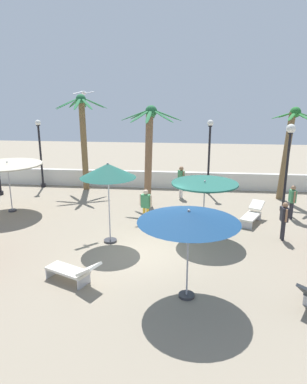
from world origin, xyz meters
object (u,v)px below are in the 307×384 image
(lounge_chair_1, at_px, (73,271))
(seagull_0, at_px, (84,93))
(palm_tree_2, at_px, (289,143))
(guest_3, at_px, (292,199))
(guest_2, at_px, (181,179))
(patio_umbrella_0, at_px, (7,166))
(palm_tree_0, at_px, (149,143))
(lamp_post_1, at_px, (288,154))
(patio_umbrella_3, at_px, (205,185))
(lounge_chair_0, at_px, (252,214))
(lamp_post_2, at_px, (40,150))
(patio_umbrella_5, at_px, (189,217))
(guest_1, at_px, (146,204))
(patio_umbrella_2, at_px, (108,171))
(guest_0, at_px, (284,217))
(palm_tree_1, at_px, (83,131))
(lamp_post_0, at_px, (209,151))

(lounge_chair_1, height_order, seagull_0, seagull_0)
(palm_tree_2, bearing_deg, guest_3, -97.68)
(palm_tree_2, bearing_deg, guest_2, -176.94)
(patio_umbrella_0, xyz_separation_m, palm_tree_0, (6.50, 1.90, 0.90))
(lamp_post_1, height_order, lounge_chair_1, lamp_post_1)
(patio_umbrella_3, bearing_deg, lounge_chair_0, 40.53)
(palm_tree_0, xyz_separation_m, lamp_post_2, (-6.81, 2.63, -0.87))
(patio_umbrella_3, bearing_deg, lounge_chair_1, -135.42)
(patio_umbrella_5, relative_size, guest_1, 1.73)
(patio_umbrella_3, bearing_deg, palm_tree_0, 122.10)
(patio_umbrella_0, bearing_deg, patio_umbrella_2, -29.07)
(guest_0, bearing_deg, palm_tree_0, 144.41)
(palm_tree_1, height_order, lamp_post_0, palm_tree_1)
(palm_tree_2, distance_m, guest_3, 3.80)
(lamp_post_1, relative_size, lounge_chair_0, 2.20)
(palm_tree_2, relative_size, seagull_0, 5.70)
(patio_umbrella_2, height_order, guest_2, patio_umbrella_2)
(patio_umbrella_0, height_order, lounge_chair_0, patio_umbrella_0)
(lounge_chair_0, bearing_deg, seagull_0, -177.28)
(lamp_post_2, distance_m, lounge_chair_0, 12.76)
(patio_umbrella_2, bearing_deg, lamp_post_0, 61.06)
(patio_umbrella_2, xyz_separation_m, lamp_post_1, (7.56, 4.53, 0.01))
(lounge_chair_0, bearing_deg, guest_1, -169.91)
(patio_umbrella_3, xyz_separation_m, palm_tree_0, (-2.61, 4.16, 1.00))
(palm_tree_2, bearing_deg, palm_tree_1, 175.52)
(guest_2, bearing_deg, lamp_post_1, -18.92)
(patio_umbrella_3, xyz_separation_m, palm_tree_1, (-6.70, 6.60, 1.28))
(guest_0, bearing_deg, lounge_chair_1, -150.46)
(lounge_chair_1, bearing_deg, guest_0, 29.54)
(patio_umbrella_2, bearing_deg, palm_tree_1, 112.84)
(lounge_chair_0, bearing_deg, palm_tree_0, 154.95)
(patio_umbrella_5, relative_size, guest_0, 1.81)
(seagull_0, bearing_deg, palm_tree_2, 23.64)
(patio_umbrella_3, bearing_deg, lamp_post_2, 144.21)
(palm_tree_2, distance_m, lounge_chair_0, 5.14)
(patio_umbrella_3, distance_m, lamp_post_0, 6.51)
(patio_umbrella_3, xyz_separation_m, lamp_post_0, (0.46, 6.48, 0.26))
(palm_tree_1, xyz_separation_m, seagull_0, (1.66, -5.04, 2.13))
(palm_tree_0, xyz_separation_m, lounge_chair_1, (-1.41, -8.12, -2.75))
(palm_tree_2, bearing_deg, lounge_chair_1, -131.27)
(lamp_post_0, distance_m, guest_1, 6.30)
(patio_umbrella_0, distance_m, patio_umbrella_2, 6.35)
(guest_3, bearing_deg, palm_tree_1, 159.43)
(patio_umbrella_2, xyz_separation_m, lamp_post_0, (4.04, 7.30, -0.39))
(palm_tree_1, relative_size, lamp_post_1, 1.31)
(palm_tree_0, distance_m, lounge_chair_1, 8.69)
(patio_umbrella_3, bearing_deg, guest_2, 100.81)
(patio_umbrella_5, relative_size, lamp_post_1, 0.67)
(patio_umbrella_0, distance_m, lamp_post_2, 4.54)
(lounge_chair_1, height_order, guest_0, guest_0)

